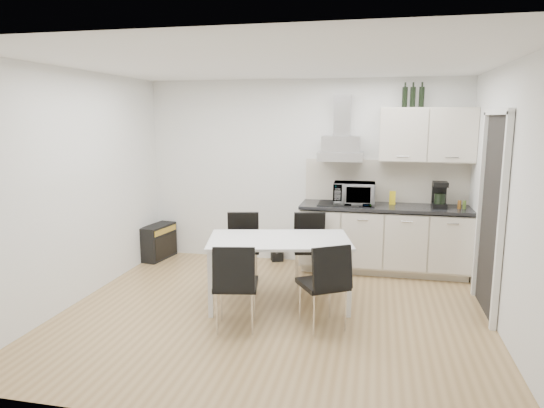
# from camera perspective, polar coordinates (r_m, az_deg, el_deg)

# --- Properties ---
(ground) EXTENTS (4.50, 4.50, 0.00)m
(ground) POSITION_cam_1_polar(r_m,az_deg,el_deg) (5.34, 0.17, -12.71)
(ground) COLOR tan
(ground) RESTS_ON ground
(wall_back) EXTENTS (4.50, 0.10, 2.60)m
(wall_back) POSITION_cam_1_polar(r_m,az_deg,el_deg) (6.93, 3.64, 3.73)
(wall_back) COLOR white
(wall_back) RESTS_ON ground
(wall_front) EXTENTS (4.50, 0.10, 2.60)m
(wall_front) POSITION_cam_1_polar(r_m,az_deg,el_deg) (3.09, -7.60, -4.44)
(wall_front) COLOR white
(wall_front) RESTS_ON ground
(wall_left) EXTENTS (0.10, 4.00, 2.60)m
(wall_left) POSITION_cam_1_polar(r_m,az_deg,el_deg) (5.87, -21.85, 1.85)
(wall_left) COLOR white
(wall_left) RESTS_ON ground
(wall_right) EXTENTS (0.10, 4.00, 2.60)m
(wall_right) POSITION_cam_1_polar(r_m,az_deg,el_deg) (5.02, 26.16, 0.24)
(wall_right) COLOR white
(wall_right) RESTS_ON ground
(ceiling) EXTENTS (4.50, 4.50, 0.00)m
(ceiling) POSITION_cam_1_polar(r_m,az_deg,el_deg) (4.95, 0.19, 16.26)
(ceiling) COLOR white
(ceiling) RESTS_ON wall_back
(doorway) EXTENTS (0.08, 1.04, 2.10)m
(doorway) POSITION_cam_1_polar(r_m,az_deg,el_deg) (5.58, 24.24, -1.32)
(doorway) COLOR white
(doorway) RESTS_ON ground
(kitchenette) EXTENTS (2.22, 0.64, 2.52)m
(kitchenette) POSITION_cam_1_polar(r_m,az_deg,el_deg) (6.66, 13.43, -0.88)
(kitchenette) COLOR beige
(kitchenette) RESTS_ON ground
(dining_table) EXTENTS (1.70, 1.20, 0.75)m
(dining_table) POSITION_cam_1_polar(r_m,az_deg,el_deg) (5.40, 0.85, -4.82)
(dining_table) COLOR white
(dining_table) RESTS_ON ground
(chair_far_left) EXTENTS (0.54, 0.58, 0.88)m
(chair_far_left) POSITION_cam_1_polar(r_m,az_deg,el_deg) (6.13, -3.47, -5.32)
(chair_far_left) COLOR black
(chair_far_left) RESTS_ON ground
(chair_far_right) EXTENTS (0.54, 0.59, 0.88)m
(chair_far_right) POSITION_cam_1_polar(r_m,az_deg,el_deg) (6.13, 4.56, -5.34)
(chair_far_right) COLOR black
(chair_far_right) RESTS_ON ground
(chair_near_left) EXTENTS (0.53, 0.57, 0.88)m
(chair_near_left) POSITION_cam_1_polar(r_m,az_deg,el_deg) (4.85, -4.25, -9.54)
(chair_near_left) COLOR black
(chair_near_left) RESTS_ON ground
(chair_near_right) EXTENTS (0.64, 0.66, 0.88)m
(chair_near_right) POSITION_cam_1_polar(r_m,az_deg,el_deg) (4.88, 5.97, -9.45)
(chair_near_right) COLOR black
(chair_near_right) RESTS_ON ground
(guitar_amp) EXTENTS (0.35, 0.64, 0.51)m
(guitar_amp) POSITION_cam_1_polar(r_m,az_deg,el_deg) (7.40, -13.23, -4.34)
(guitar_amp) COLOR black
(guitar_amp) RESTS_ON ground
(floor_speaker) EXTENTS (0.21, 0.20, 0.27)m
(floor_speaker) POSITION_cam_1_polar(r_m,az_deg,el_deg) (7.12, 0.60, -5.63)
(floor_speaker) COLOR black
(floor_speaker) RESTS_ON ground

